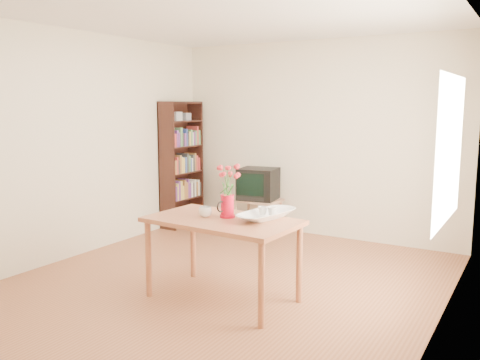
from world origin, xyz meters
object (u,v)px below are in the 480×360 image
Objects in this scene: mug at (205,212)px; bowl at (267,196)px; table at (222,228)px; television at (259,183)px; pitcher at (227,207)px.

bowl reaches higher than mug.
table is at bearing -148.56° from bowl.
table is 0.22m from mug.
bowl is (0.34, 0.21, 0.29)m from table.
television is at bearing 114.43° from table.
mug is at bearing -136.45° from pitcher.
bowl is at bearing 36.31° from pitcher.
bowl reaches higher than pitcher.
television is at bearing -98.53° from mug.
television is at bearing 127.21° from pitcher.
bowl is at bearing -68.91° from television.
mug is (-0.17, -0.02, 0.13)m from table.
pitcher is 0.37m from bowl.
table is 3.20× the size of bowl.
table is 2.51m from television.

